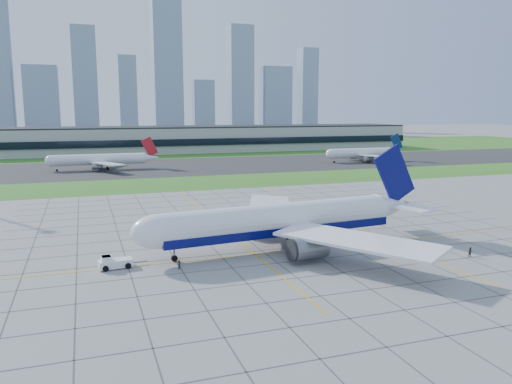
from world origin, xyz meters
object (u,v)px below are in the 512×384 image
at_px(distant_jet_2, 363,153).
at_px(crew_far, 470,252).
at_px(crew_near, 179,265).
at_px(airliner, 282,221).
at_px(distant_jet_1, 101,159).
at_px(pushback_tug, 114,262).

bearing_deg(distant_jet_2, crew_far, -114.79).
relative_size(crew_near, distant_jet_2, 0.04).
relative_size(airliner, crew_near, 37.87).
bearing_deg(distant_jet_1, airliner, -79.14).
xyz_separation_m(pushback_tug, distant_jet_2, (129.28, 137.34, 3.52)).
height_order(airliner, pushback_tug, airliner).
height_order(pushback_tug, distant_jet_2, distant_jet_2).
relative_size(pushback_tug, distant_jet_2, 0.18).
xyz_separation_m(airliner, crew_near, (-20.46, -6.66, -4.32)).
bearing_deg(distant_jet_2, airliner, -126.27).
bearing_deg(pushback_tug, crew_far, -19.08).
bearing_deg(pushback_tug, airliner, -0.99).
bearing_deg(airliner, distant_jet_1, 94.99).
bearing_deg(airliner, pushback_tug, 179.01).
bearing_deg(pushback_tug, distant_jet_2, 40.86).
distance_m(distant_jet_1, distant_jet_2, 126.34).
distance_m(crew_near, distant_jet_1, 148.98).
xyz_separation_m(pushback_tug, distant_jet_1, (3.16, 144.72, 3.52)).
height_order(airliner, distant_jet_2, airliner).
xyz_separation_m(crew_near, distant_jet_2, (119.31, 141.39, 3.70)).
bearing_deg(pushback_tug, distant_jet_1, 82.88).
bearing_deg(airliner, distant_jet_2, 47.86).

